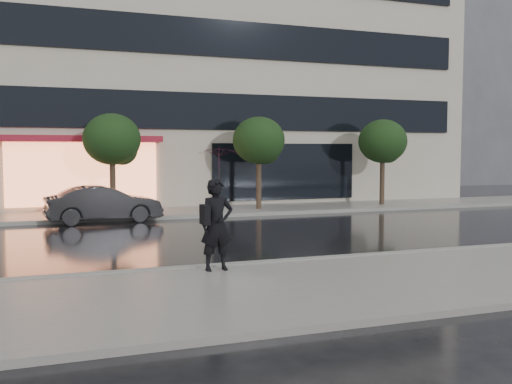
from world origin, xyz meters
name	(u,v)px	position (x,y,z in m)	size (l,w,h in m)	color
ground	(284,257)	(0.00, 0.00, 0.00)	(120.00, 120.00, 0.00)	black
sidewalk_near	(351,284)	(0.00, -3.25, 0.06)	(60.00, 4.50, 0.12)	slate
sidewalk_far	(188,212)	(0.00, 10.25, 0.06)	(60.00, 3.50, 0.12)	slate
curb_near	(301,261)	(0.00, -1.00, 0.07)	(60.00, 0.25, 0.14)	gray
curb_far	(198,216)	(0.00, 8.50, 0.07)	(60.00, 0.25, 0.14)	gray
office_building	(153,28)	(0.00, 17.97, 9.00)	(30.00, 12.76, 18.00)	#B5AA99
bg_building_right	(441,87)	(26.00, 28.00, 8.00)	(12.00, 12.00, 16.00)	#4C4C54
tree_mid_west	(114,141)	(-2.94, 10.03, 2.92)	(2.20, 2.20, 3.99)	#33261C
tree_mid_east	(260,142)	(3.06, 10.03, 2.92)	(2.20, 2.20, 3.99)	#33261C
tree_far_east	(383,143)	(9.06, 10.03, 2.92)	(2.20, 2.20, 3.99)	#33261C
parked_car	(104,204)	(-3.50, 8.30, 0.66)	(1.40, 4.00, 1.32)	black
pedestrian_with_umbrella	(218,193)	(-2.06, -1.50, 1.70)	(0.98, 0.99, 2.51)	black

